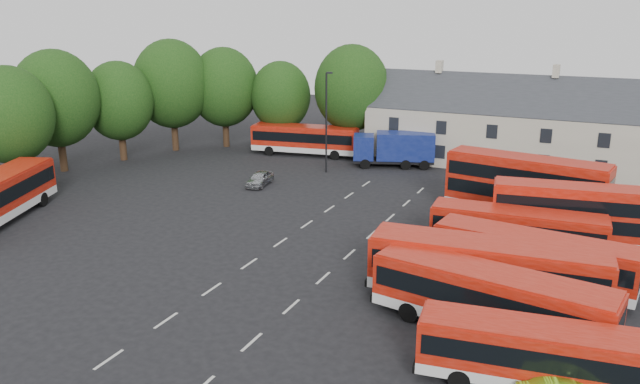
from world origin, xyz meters
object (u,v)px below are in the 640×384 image
(bus_row_a, at_px, (544,353))
(silver_car, at_px, (260,179))
(box_truck, at_px, (395,148))
(lamppost, at_px, (327,120))
(bus_dd_south, at_px, (574,213))

(bus_row_a, xyz_separation_m, silver_car, (-26.03, 21.72, -1.07))
(box_truck, bearing_deg, lamppost, -157.59)
(bus_row_a, bearing_deg, box_truck, 110.28)
(bus_row_a, relative_size, bus_dd_south, 0.98)
(box_truck, relative_size, lamppost, 0.86)
(bus_row_a, xyz_separation_m, lamppost, (-22.63, 28.43, 3.35))
(box_truck, bearing_deg, bus_row_a, -82.80)
(bus_row_a, distance_m, bus_dd_south, 17.53)
(silver_car, bearing_deg, lamppost, 56.44)
(bus_row_a, relative_size, silver_car, 2.77)
(bus_dd_south, relative_size, silver_car, 2.83)
(bus_row_a, xyz_separation_m, box_truck, (-17.44, 33.25, 0.22))
(bus_row_a, distance_m, silver_car, 33.92)
(bus_dd_south, xyz_separation_m, lamppost, (-22.57, 10.91, 2.66))
(bus_row_a, relative_size, box_truck, 1.25)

